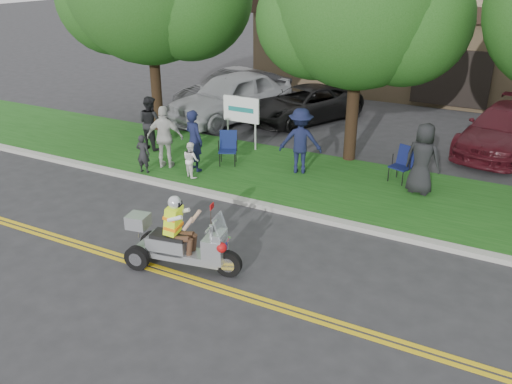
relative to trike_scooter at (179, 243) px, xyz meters
The scene contains 22 objects.
ground 0.76m from the trike_scooter, 25.03° to the left, with size 120.00×120.00×0.00m, color #28282B.
centerline_near 0.80m from the trike_scooter, 37.15° to the right, with size 60.00×0.10×0.01m, color gold.
centerline_far 0.75m from the trike_scooter, 22.78° to the right, with size 60.00×0.10×0.01m, color gold.
curb 3.34m from the trike_scooter, 81.76° to the left, with size 60.00×0.25×0.12m, color #A8A89E.
grass_verge 5.46m from the trike_scooter, 85.01° to the left, with size 60.00×4.00×0.10m, color #184913.
commercial_building 19.41m from the trike_scooter, 82.66° to the left, with size 18.00×8.20×4.00m.
tree_mid 8.47m from the trike_scooter, 82.15° to the left, with size 5.88×4.80×7.05m.
business_sign 7.27m from the trike_scooter, 109.58° to the left, with size 1.25×0.06×1.75m.
trike_scooter is the anchor object (origin of this frame).
lawn_chair_a 7.03m from the trike_scooter, 66.35° to the left, with size 0.65×0.67×0.97m.
lawn_chair_b 5.77m from the trike_scooter, 111.03° to the left, with size 0.68×0.69×0.97m.
spectator_adult_left 5.19m from the trike_scooter, 120.48° to the left, with size 0.64×0.42×1.76m, color #141938.
spectator_adult_mid 7.30m from the trike_scooter, 132.27° to the left, with size 0.82×0.64×1.68m, color black.
spectator_adult_right 5.52m from the trike_scooter, 129.27° to the left, with size 1.06×0.44×1.81m, color beige.
spectator_chair_a 5.74m from the trike_scooter, 89.09° to the left, with size 1.20×0.69×1.85m, color #131836.
spectator_chair_b 6.77m from the trike_scooter, 59.61° to the left, with size 0.90×0.59×1.85m, color black.
child_left 5.25m from the trike_scooter, 136.36° to the left, with size 0.40×0.26×1.11m, color black.
child_right 4.64m from the trike_scooter, 121.30° to the left, with size 0.49×0.38×1.00m, color white.
parked_car_far_left 10.78m from the trike_scooter, 114.83° to the left, with size 2.11×5.25×1.79m, color #A6A7AD.
parked_car_left 11.92m from the trike_scooter, 114.95° to the left, with size 1.71×4.89×1.61m, color #28282A.
parked_car_mid 11.04m from the trike_scooter, 100.58° to the left, with size 2.17×4.71×1.31m, color black.
parked_car_right 11.78m from the trike_scooter, 65.02° to the left, with size 2.01×4.94×1.43m, color #451017.
Camera 1 is at (5.28, -7.78, 5.74)m, focal length 38.00 mm.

